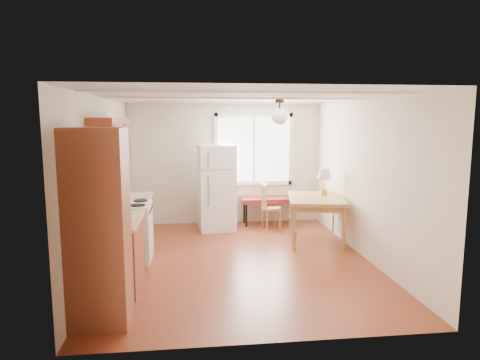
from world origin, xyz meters
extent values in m
cube|color=#602313|center=(0.00, 0.00, 0.00)|extent=(4.60, 5.60, 0.12)
cube|color=white|center=(0.00, 0.00, 2.50)|extent=(4.60, 5.60, 0.12)
cube|color=beige|center=(0.00, 2.50, 1.25)|extent=(4.60, 0.10, 2.50)
cube|color=beige|center=(0.00, -2.50, 1.25)|extent=(4.60, 0.10, 2.50)
cube|color=beige|center=(-2.00, 0.00, 1.25)|extent=(0.10, 5.60, 2.50)
cube|color=beige|center=(2.00, 0.00, 1.25)|extent=(0.10, 5.60, 2.50)
cube|color=brown|center=(-1.70, -1.85, 1.05)|extent=(0.60, 0.60, 2.10)
cube|color=brown|center=(-1.70, -0.85, 0.43)|extent=(0.60, 1.10, 0.86)
cube|color=tan|center=(-1.69, -0.85, 0.88)|extent=(0.62, 1.14, 0.04)
cube|color=white|center=(-1.68, 0.20, 0.45)|extent=(0.65, 0.76, 0.90)
cube|color=brown|center=(-1.70, 0.95, 0.43)|extent=(0.60, 0.60, 0.86)
cube|color=brown|center=(-1.83, -0.15, 1.85)|extent=(0.33, 1.60, 0.70)
cube|color=white|center=(0.60, 2.48, 1.55)|extent=(1.50, 0.02, 1.35)
cylinder|color=black|center=(0.70, 0.40, 2.46)|extent=(0.14, 0.14, 0.06)
cylinder|color=black|center=(0.70, 0.40, 2.36)|extent=(0.03, 0.03, 0.16)
sphere|color=white|center=(0.70, 0.40, 2.22)|extent=(0.26, 0.26, 0.26)
cube|color=white|center=(-0.22, 1.96, 0.84)|extent=(0.75, 0.75, 1.68)
cube|color=gray|center=(-0.22, 1.62, 1.23)|extent=(0.69, 0.02, 0.02)
cube|color=gray|center=(-0.39, 1.60, 1.01)|extent=(0.03, 0.03, 1.01)
cube|color=maroon|center=(0.90, 2.22, 0.52)|extent=(1.23, 0.49, 0.09)
cylinder|color=black|center=(0.39, 2.05, 0.23)|extent=(0.04, 0.04, 0.47)
cylinder|color=black|center=(1.42, 2.05, 0.23)|extent=(0.04, 0.04, 0.47)
cylinder|color=black|center=(0.39, 2.39, 0.23)|extent=(0.04, 0.04, 0.47)
cylinder|color=black|center=(1.42, 2.39, 0.23)|extent=(0.04, 0.04, 0.47)
cube|color=olive|center=(1.50, 0.92, 0.77)|extent=(1.19, 1.44, 0.06)
cube|color=olive|center=(1.50, 0.92, 0.69)|extent=(1.07, 1.32, 0.10)
cylinder|color=olive|center=(0.99, 0.44, 0.37)|extent=(0.07, 0.07, 0.74)
cylinder|color=olive|center=(1.79, 0.29, 0.37)|extent=(0.07, 0.07, 0.74)
cylinder|color=olive|center=(1.21, 1.56, 0.37)|extent=(0.07, 0.07, 0.74)
cylinder|color=olive|center=(2.01, 1.41, 0.37)|extent=(0.07, 0.07, 0.74)
cylinder|color=olive|center=(0.87, 1.90, 0.41)|extent=(0.40, 0.40, 0.05)
cylinder|color=olive|center=(0.76, 1.74, 0.20)|extent=(0.04, 0.04, 0.41)
cylinder|color=olive|center=(1.03, 1.79, 0.20)|extent=(0.04, 0.04, 0.41)
cylinder|color=olive|center=(0.71, 2.00, 0.20)|extent=(0.04, 0.04, 0.41)
cylinder|color=olive|center=(0.98, 2.06, 0.20)|extent=(0.04, 0.04, 0.41)
cylinder|color=gold|center=(1.69, 1.11, 0.86)|extent=(0.13, 0.13, 0.11)
cylinder|color=gold|center=(1.69, 1.11, 1.01)|extent=(0.02, 0.02, 0.19)
cone|color=silver|center=(1.69, 1.11, 1.20)|extent=(0.29, 0.29, 0.19)
cube|color=black|center=(-1.72, -0.74, 0.94)|extent=(0.18, 0.21, 0.07)
cube|color=black|center=(-1.72, -0.82, 1.10)|extent=(0.17, 0.07, 0.25)
cylinder|color=black|center=(-1.72, -0.70, 1.03)|extent=(0.13, 0.13, 0.11)
cylinder|color=red|center=(-1.73, -0.55, 0.99)|extent=(0.13, 0.13, 0.18)
sphere|color=red|center=(-1.73, -0.55, 1.12)|extent=(0.06, 0.06, 0.06)
camera|label=1|loc=(-0.73, -6.37, 2.19)|focal=32.00mm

